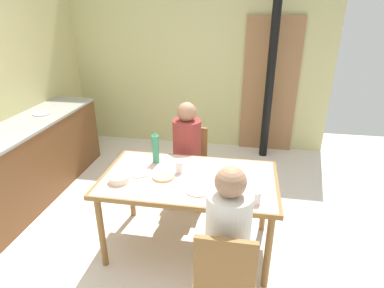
# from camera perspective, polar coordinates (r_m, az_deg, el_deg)

# --- Properties ---
(ground_plane) EXTENTS (6.56, 6.56, 0.00)m
(ground_plane) POSITION_cam_1_polar(r_m,az_deg,el_deg) (3.28, -7.33, -16.71)
(ground_plane) COLOR silver
(wall_back) EXTENTS (4.11, 0.10, 2.71)m
(wall_back) POSITION_cam_1_polar(r_m,az_deg,el_deg) (5.02, 0.34, 14.94)
(wall_back) COLOR #C8C483
(wall_back) RESTS_ON ground_plane
(door_wooden) EXTENTS (0.80, 0.05, 2.00)m
(door_wooden) POSITION_cam_1_polar(r_m,az_deg,el_deg) (4.95, 13.84, 9.96)
(door_wooden) COLOR #9A6B42
(door_wooden) RESTS_ON ground_plane
(stove_pipe_column) EXTENTS (0.12, 0.12, 2.71)m
(stove_pipe_column) POSITION_cam_1_polar(r_m,az_deg,el_deg) (4.62, 14.10, 13.51)
(stove_pipe_column) COLOR black
(stove_pipe_column) RESTS_ON ground_plane
(kitchen_counter) EXTENTS (0.61, 2.25, 0.91)m
(kitchen_counter) POSITION_cam_1_polar(r_m,az_deg,el_deg) (4.20, -26.83, -2.38)
(kitchen_counter) COLOR brown
(kitchen_counter) RESTS_ON ground_plane
(dining_table) EXTENTS (1.52, 0.87, 0.75)m
(dining_table) POSITION_cam_1_polar(r_m,az_deg,el_deg) (2.80, -0.53, -7.24)
(dining_table) COLOR brown
(dining_table) RESTS_ON ground_plane
(chair_near_diner) EXTENTS (0.40, 0.40, 0.87)m
(chair_near_diner) POSITION_cam_1_polar(r_m,az_deg,el_deg) (2.25, 5.95, -22.19)
(chair_near_diner) COLOR brown
(chair_near_diner) RESTS_ON ground_plane
(chair_far_diner) EXTENTS (0.40, 0.40, 0.87)m
(chair_far_diner) POSITION_cam_1_polar(r_m,az_deg,el_deg) (3.59, -0.52, -3.11)
(chair_far_diner) COLOR brown
(chair_far_diner) RESTS_ON ground_plane
(person_near_diner) EXTENTS (0.30, 0.37, 0.77)m
(person_near_diner) POSITION_cam_1_polar(r_m,az_deg,el_deg) (2.17, 6.55, -14.36)
(person_near_diner) COLOR silver
(person_near_diner) RESTS_ON ground_plane
(person_far_diner) EXTENTS (0.30, 0.37, 0.77)m
(person_far_diner) POSITION_cam_1_polar(r_m,az_deg,el_deg) (3.35, -0.96, 0.20)
(person_far_diner) COLOR maroon
(person_far_diner) RESTS_ON ground_plane
(water_bottle_green_near) EXTENTS (0.07, 0.07, 0.31)m
(water_bottle_green_near) POSITION_cam_1_polar(r_m,az_deg,el_deg) (2.98, -6.57, -0.77)
(water_bottle_green_near) COLOR #358F68
(water_bottle_green_near) RESTS_ON dining_table
(serving_bowl_center) EXTENTS (0.17, 0.17, 0.05)m
(serving_bowl_center) POSITION_cam_1_polar(r_m,az_deg,el_deg) (2.75, -13.01, -6.11)
(serving_bowl_center) COLOR #E8E6C5
(serving_bowl_center) RESTS_ON dining_table
(dinner_plate_near_left) EXTENTS (0.20, 0.20, 0.01)m
(dinner_plate_near_left) POSITION_cam_1_polar(r_m,az_deg,el_deg) (2.85, 6.94, -5.03)
(dinner_plate_near_left) COLOR white
(dinner_plate_near_left) RESTS_ON dining_table
(dinner_plate_near_right) EXTENTS (0.20, 0.20, 0.01)m
(dinner_plate_near_right) POSITION_cam_1_polar(r_m,az_deg,el_deg) (2.57, 1.08, -8.28)
(dinner_plate_near_right) COLOR white
(dinner_plate_near_right) RESTS_ON dining_table
(dinner_plate_far_center) EXTENTS (0.21, 0.21, 0.01)m
(dinner_plate_far_center) POSITION_cam_1_polar(r_m,az_deg,el_deg) (2.87, -9.45, -4.99)
(dinner_plate_far_center) COLOR white
(dinner_plate_far_center) RESTS_ON dining_table
(drinking_glass_by_near_diner) EXTENTS (0.06, 0.06, 0.10)m
(drinking_glass_by_near_diner) POSITION_cam_1_polar(r_m,az_deg,el_deg) (2.45, 11.57, -9.43)
(drinking_glass_by_near_diner) COLOR silver
(drinking_glass_by_near_diner) RESTS_ON dining_table
(drinking_glass_by_far_diner) EXTENTS (0.06, 0.06, 0.11)m
(drinking_glass_by_far_diner) POSITION_cam_1_polar(r_m,az_deg,el_deg) (2.82, -2.31, -4.17)
(drinking_glass_by_far_diner) COLOR silver
(drinking_glass_by_far_diner) RESTS_ON dining_table
(bread_plate_sliced) EXTENTS (0.19, 0.19, 0.02)m
(bread_plate_sliced) POSITION_cam_1_polar(r_m,az_deg,el_deg) (2.77, -5.17, -5.81)
(bread_plate_sliced) COLOR #DBB77A
(bread_plate_sliced) RESTS_ON dining_table
(cutlery_knife_near) EXTENTS (0.10, 0.13, 0.00)m
(cutlery_knife_near) POSITION_cam_1_polar(r_m,az_deg,el_deg) (2.64, -9.39, -7.79)
(cutlery_knife_near) COLOR silver
(cutlery_knife_near) RESTS_ON dining_table
(cutlery_fork_near) EXTENTS (0.14, 0.09, 0.00)m
(cutlery_fork_near) POSITION_cam_1_polar(r_m,az_deg,el_deg) (2.99, 1.69, -3.54)
(cutlery_fork_near) COLOR silver
(cutlery_fork_near) RESTS_ON dining_table
(cutlery_knife_far) EXTENTS (0.08, 0.14, 0.00)m
(cutlery_knife_far) POSITION_cam_1_polar(r_m,az_deg,el_deg) (2.52, 7.55, -9.30)
(cutlery_knife_far) COLOR silver
(cutlery_knife_far) RESTS_ON dining_table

